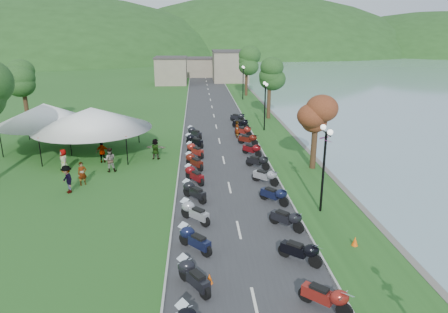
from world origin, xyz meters
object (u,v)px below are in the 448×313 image
object	(u,v)px
pedestrian_b	(111,171)
vendor_tent_main	(93,131)
pedestrian_a	(84,185)
pedestrian_c	(69,193)

from	to	relation	value
pedestrian_b	vendor_tent_main	bearing A→B (deg)	-71.40
pedestrian_a	vendor_tent_main	bearing A→B (deg)	66.50
vendor_tent_main	pedestrian_b	distance (m)	5.70
pedestrian_a	pedestrian_c	world-z (taller)	pedestrian_c
pedestrian_c	pedestrian_b	bearing A→B (deg)	118.24
pedestrian_c	pedestrian_a	bearing A→B (deg)	120.74
pedestrian_a	pedestrian_b	size ratio (longest dim) A/B	0.89
pedestrian_a	pedestrian_b	xyz separation A→B (m)	(1.32, 2.64, 0.00)
pedestrian_a	pedestrian_c	size ratio (longest dim) A/B	0.87
vendor_tent_main	pedestrian_b	xyz separation A→B (m)	(2.26, -4.84, -2.00)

